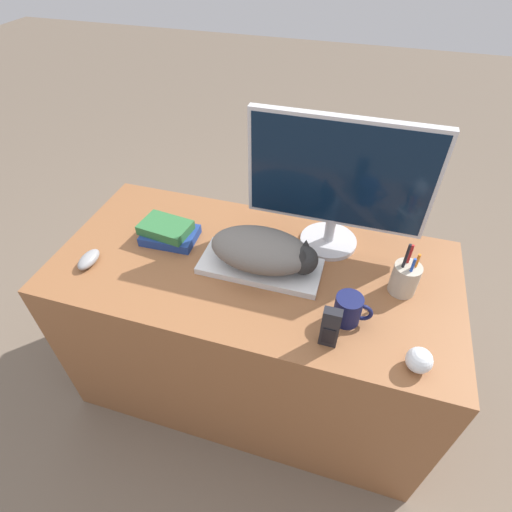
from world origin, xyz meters
TOP-DOWN VIEW (x-y plane):
  - ground_plane at (0.00, 0.00)m, footprint 12.00×12.00m
  - desk at (0.00, 0.34)m, footprint 1.39×0.67m
  - keyboard at (0.03, 0.33)m, footprint 0.41×0.17m
  - cat at (0.04, 0.33)m, footprint 0.36×0.19m
  - monitor at (0.23, 0.53)m, footprint 0.60×0.21m
  - computer_mouse at (-0.55, 0.18)m, footprint 0.05×0.10m
  - coffee_mug at (0.34, 0.19)m, footprint 0.11×0.08m
  - pen_cup at (0.49, 0.36)m, footprint 0.09×0.09m
  - baseball at (0.54, 0.08)m, footprint 0.07×0.07m
  - phone at (0.30, 0.09)m, footprint 0.05×0.03m
  - book_stack at (-0.34, 0.38)m, footprint 0.21×0.15m

SIDE VIEW (x-z plane):
  - ground_plane at x=0.00m, z-range 0.00..0.00m
  - desk at x=0.00m, z-range 0.00..0.73m
  - keyboard at x=0.03m, z-range 0.73..0.75m
  - computer_mouse at x=-0.55m, z-range 0.73..0.77m
  - book_stack at x=-0.34m, z-range 0.73..0.80m
  - baseball at x=0.54m, z-range 0.73..0.80m
  - coffee_mug at x=0.34m, z-range 0.73..0.83m
  - pen_cup at x=0.49m, z-range 0.69..0.88m
  - phone at x=0.30m, z-range 0.73..0.87m
  - cat at x=0.04m, z-range 0.75..0.88m
  - monitor at x=0.23m, z-range 0.76..1.24m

